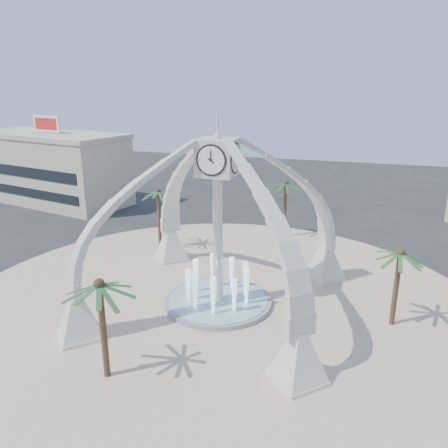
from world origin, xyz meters
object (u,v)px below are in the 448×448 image
(palm_east, at_px, (400,254))
(clock_tower, at_px, (218,222))
(palm_west, at_px, (158,192))
(palm_north, at_px, (286,184))
(palm_south, at_px, (99,285))
(fountain, at_px, (218,301))

(palm_east, bearing_deg, clock_tower, -175.58)
(palm_west, bearing_deg, clock_tower, -44.81)
(palm_east, distance_m, palm_north, 18.99)
(palm_west, xyz_separation_m, palm_south, (6.13, -19.27, -0.24))
(fountain, xyz_separation_m, palm_west, (-9.30, 9.24, 5.58))
(palm_east, relative_size, palm_south, 0.93)
(palm_north, distance_m, palm_south, 27.26)
(clock_tower, bearing_deg, palm_north, 83.88)
(clock_tower, relative_size, fountain, 2.24)
(fountain, height_order, palm_west, palm_west)
(clock_tower, height_order, palm_west, clock_tower)
(fountain, distance_m, palm_north, 17.77)
(palm_west, bearing_deg, palm_south, -72.36)
(palm_south, bearing_deg, palm_east, 35.41)
(clock_tower, xyz_separation_m, palm_south, (-3.17, -10.03, -0.86))
(clock_tower, relative_size, palm_east, 3.00)
(fountain, xyz_separation_m, palm_north, (1.80, 16.77, 5.61))
(fountain, bearing_deg, palm_north, 83.88)
(fountain, height_order, palm_east, palm_east)
(fountain, relative_size, palm_east, 1.34)
(clock_tower, bearing_deg, palm_west, 135.19)
(clock_tower, xyz_separation_m, palm_east, (12.27, 0.95, -1.29))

